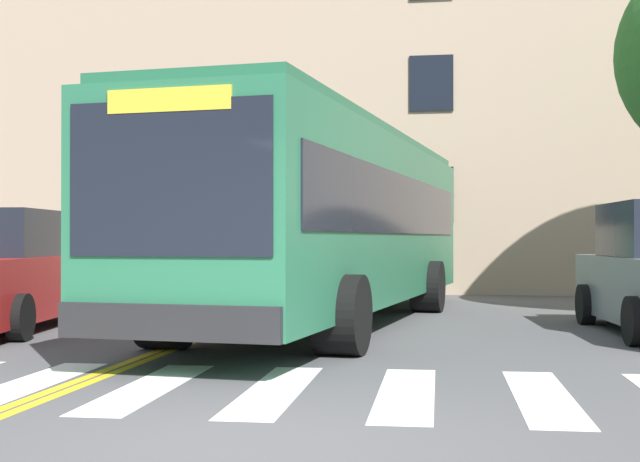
# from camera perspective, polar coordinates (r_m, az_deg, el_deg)

# --- Properties ---
(ground_plane) EXTENTS (120.00, 120.00, 0.00)m
(ground_plane) POSITION_cam_1_polar(r_m,az_deg,el_deg) (6.34, -4.77, -13.41)
(ground_plane) COLOR #4C4C4F
(crosswalk) EXTENTS (10.33, 3.14, 0.01)m
(crosswalk) POSITION_cam_1_polar(r_m,az_deg,el_deg) (8.44, -2.89, -10.12)
(crosswalk) COLOR white
(crosswalk) RESTS_ON ground
(lane_line_yellow_inner) EXTENTS (0.12, 36.00, 0.01)m
(lane_line_yellow_inner) POSITION_cam_1_polar(r_m,az_deg,el_deg) (22.51, -0.62, -4.07)
(lane_line_yellow_inner) COLOR gold
(lane_line_yellow_inner) RESTS_ON ground
(lane_line_yellow_outer) EXTENTS (0.12, 36.00, 0.01)m
(lane_line_yellow_outer) POSITION_cam_1_polar(r_m,az_deg,el_deg) (22.48, -0.21, -4.07)
(lane_line_yellow_outer) COLOR gold
(lane_line_yellow_outer) RESTS_ON ground
(city_bus) EXTENTS (3.91, 12.55, 3.17)m
(city_bus) POSITION_cam_1_polar(r_m,az_deg,el_deg) (14.73, 0.68, 0.81)
(city_bus) COLOR #28704C
(city_bus) RESTS_ON ground
(car_teal_behind_bus) EXTENTS (2.33, 4.91, 2.24)m
(car_teal_behind_bus) POSITION_cam_1_polar(r_m,az_deg,el_deg) (24.98, 5.72, -1.28)
(car_teal_behind_bus) COLOR #236B70
(car_teal_behind_bus) RESTS_ON ground
(building_facade) EXTENTS (34.76, 7.72, 10.04)m
(building_facade) POSITION_cam_1_polar(r_m,az_deg,el_deg) (26.56, 7.42, 7.35)
(building_facade) COLOR tan
(building_facade) RESTS_ON ground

